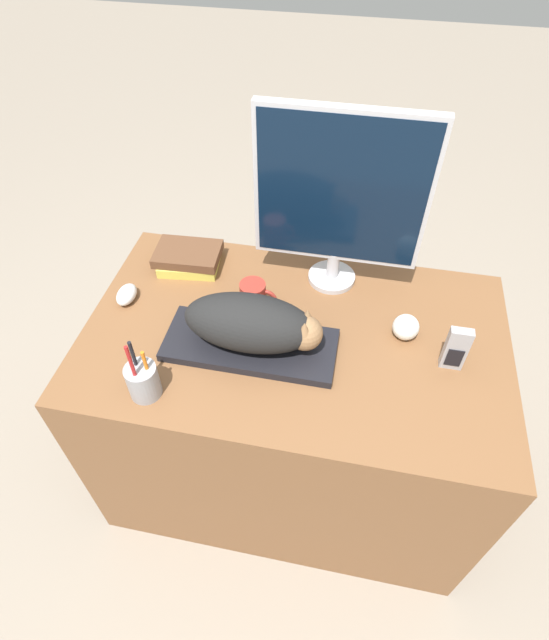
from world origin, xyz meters
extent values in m
plane|color=gray|center=(0.00, 0.00, 0.00)|extent=(12.00, 12.00, 0.00)
cube|color=brown|center=(0.00, 0.36, 0.38)|extent=(1.17, 0.71, 0.76)
cube|color=black|center=(-0.11, 0.28, 0.77)|extent=(0.46, 0.19, 0.02)
ellipsoid|color=black|center=(-0.11, 0.28, 0.85)|extent=(0.34, 0.16, 0.15)
sphere|color=olive|center=(0.04, 0.28, 0.85)|extent=(0.09, 0.09, 0.09)
cone|color=olive|center=(0.04, 0.26, 0.89)|extent=(0.03, 0.03, 0.04)
cone|color=olive|center=(0.04, 0.31, 0.89)|extent=(0.03, 0.03, 0.04)
cylinder|color=#B7B7BC|center=(0.07, 0.60, 0.76)|extent=(0.14, 0.14, 0.02)
cylinder|color=#B7B7BC|center=(0.07, 0.60, 0.82)|extent=(0.04, 0.04, 0.09)
cube|color=#B7B7BC|center=(0.07, 0.60, 1.07)|extent=(0.47, 0.03, 0.44)
cube|color=black|center=(0.07, 0.59, 1.07)|extent=(0.44, 0.01, 0.42)
ellipsoid|color=silver|center=(-0.51, 0.39, 0.78)|extent=(0.05, 0.09, 0.04)
cylinder|color=#9E2D23|center=(-0.13, 0.43, 0.80)|extent=(0.07, 0.07, 0.09)
torus|color=#9E2D23|center=(-0.10, 0.43, 0.80)|extent=(0.06, 0.01, 0.06)
cylinder|color=#939399|center=(-0.33, 0.09, 0.80)|extent=(0.08, 0.08, 0.10)
cylinder|color=orange|center=(-0.31, 0.10, 0.85)|extent=(0.01, 0.01, 0.12)
cylinder|color=black|center=(-0.34, 0.10, 0.86)|extent=(0.01, 0.01, 0.14)
cylinder|color=#B21E1E|center=(-0.33, 0.07, 0.87)|extent=(0.01, 0.01, 0.16)
sphere|color=silver|center=(0.30, 0.41, 0.79)|extent=(0.07, 0.07, 0.07)
cube|color=#99999E|center=(0.42, 0.33, 0.82)|extent=(0.06, 0.03, 0.13)
cube|color=black|center=(0.42, 0.31, 0.80)|extent=(0.04, 0.00, 0.06)
cube|color=#CCC14C|center=(-0.37, 0.58, 0.77)|extent=(0.20, 0.17, 0.03)
cube|color=brown|center=(-0.38, 0.58, 0.80)|extent=(0.21, 0.15, 0.03)
camera|label=1|loc=(0.12, -0.55, 1.79)|focal=28.00mm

